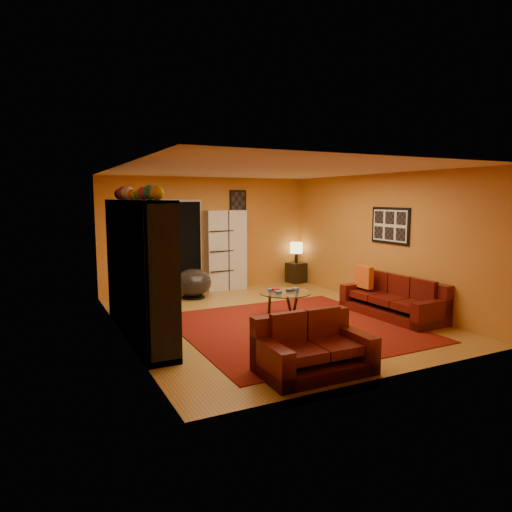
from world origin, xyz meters
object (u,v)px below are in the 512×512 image
sofa (395,300)px  bowl_chair (193,283)px  side_table (296,273)px  table_lamp (296,248)px  storage_cabinet (225,250)px  loveseat (311,348)px  coffee_table (285,295)px  tv (143,274)px  entertainment_unit (138,269)px

sofa → bowl_chair: (-2.80, 3.04, 0.05)m
side_table → table_lamp: 0.62m
storage_cabinet → bowl_chair: 1.33m
storage_cabinet → bowl_chair: storage_cabinet is taller
loveseat → storage_cabinet: 5.36m
coffee_table → table_lamp: (1.98, 2.86, 0.45)m
loveseat → table_lamp: (2.94, 5.17, 0.58)m
coffee_table → table_lamp: bearing=55.3°
coffee_table → tv: bearing=179.7°
sofa → storage_cabinet: bearing=113.8°
sofa → coffee_table: 2.01m
tv → sofa: 4.48m
tv → coffee_table: bearing=-90.3°
table_lamp → loveseat: bearing=-119.6°
entertainment_unit → storage_cabinet: (2.62, 2.80, -0.13)m
loveseat → coffee_table: bearing=-22.1°
entertainment_unit → coffee_table: size_ratio=3.26×
sofa → storage_cabinet: 4.13m
loveseat → bowl_chair: bearing=0.2°
tv → table_lamp: (4.47, 2.85, -0.11)m
coffee_table → bowl_chair: bowl_chair is taller
loveseat → storage_cabinet: storage_cabinet is taller
entertainment_unit → coffee_table: entertainment_unit is taller
bowl_chair → table_lamp: (2.91, 0.58, 0.53)m
tv → loveseat: bearing=-146.6°
sofa → loveseat: same height
tv → table_lamp: tv is taller
sofa → bowl_chair: 4.13m
entertainment_unit → coffee_table: bearing=-2.5°
loveseat → side_table: bearing=-29.0°
entertainment_unit → sofa: (4.41, -0.87, -0.76)m
storage_cabinet → side_table: bearing=2.9°
loveseat → storage_cabinet: (1.04, 5.22, 0.63)m
tv → loveseat: 2.87m
loveseat → coffee_table: size_ratio=1.49×
tv → table_lamp: bearing=-57.5°
tv → side_table: 5.35m
loveseat → tv: bearing=34.0°
tv → side_table: bearing=-57.5°
entertainment_unit → tv: (0.05, -0.10, -0.07)m
tv → loveseat: size_ratio=0.65×
entertainment_unit → loveseat: size_ratio=2.18×
sofa → table_lamp: table_lamp is taller
tv → entertainment_unit: bearing=27.2°
tv → sofa: (4.36, -0.77, -0.69)m
entertainment_unit → storage_cabinet: size_ratio=1.63×
sofa → coffee_table: (-1.86, 0.76, 0.13)m
sofa → table_lamp: 3.67m
entertainment_unit → storage_cabinet: entertainment_unit is taller
entertainment_unit → table_lamp: size_ratio=5.79×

